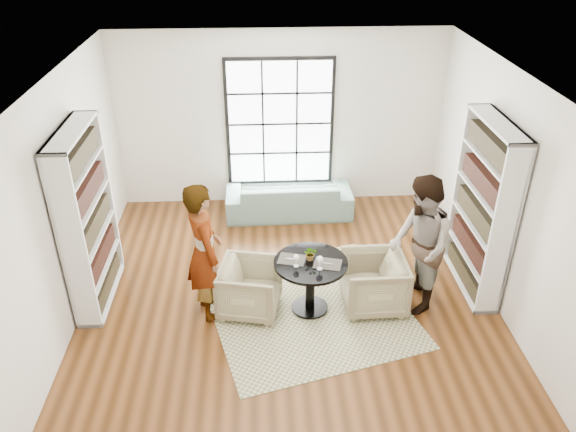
{
  "coord_description": "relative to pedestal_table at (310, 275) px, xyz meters",
  "views": [
    {
      "loc": [
        -0.34,
        -6.0,
        4.76
      ],
      "look_at": [
        0.0,
        0.4,
        1.11
      ],
      "focal_mm": 35.0,
      "sensor_mm": 36.0,
      "label": 1
    }
  ],
  "objects": [
    {
      "name": "rug",
      "position": [
        -0.02,
        0.01,
        -0.54
      ],
      "size": [
        3.06,
        3.06,
        0.01
      ],
      "primitive_type": "cube",
      "rotation": [
        0.0,
        0.0,
        0.27
      ],
      "color": "tan",
      "rests_on": "ground"
    },
    {
      "name": "pedestal_table",
      "position": [
        0.0,
        0.0,
        0.0
      ],
      "size": [
        0.94,
        0.94,
        0.75
      ],
      "rotation": [
        0.0,
        0.0,
        -0.26
      ],
      "color": "black",
      "rests_on": "ground"
    },
    {
      "name": "cutlery_right",
      "position": [
        0.21,
        -0.06,
        0.22
      ],
      "size": [
        0.19,
        0.25,
        0.01
      ],
      "primitive_type": null,
      "rotation": [
        0.0,
        0.0,
        -0.26
      ],
      "color": "silver",
      "rests_on": "placemat_right"
    },
    {
      "name": "sofa",
      "position": [
        -0.14,
        2.6,
        -0.24
      ],
      "size": [
        2.14,
        0.87,
        0.62
      ],
      "primitive_type": "imported",
      "rotation": [
        0.0,
        0.0,
        3.16
      ],
      "color": "slate",
      "rests_on": "ground"
    },
    {
      "name": "placemat_left",
      "position": [
        -0.24,
        0.06,
        0.21
      ],
      "size": [
        0.4,
        0.34,
        0.01
      ],
      "primitive_type": "cube",
      "rotation": [
        0.0,
        0.0,
        -0.26
      ],
      "color": "#2A2724",
      "rests_on": "pedestal_table"
    },
    {
      "name": "wine_glass_right",
      "position": [
        0.1,
        -0.16,
        0.34
      ],
      "size": [
        0.09,
        0.09,
        0.19
      ],
      "color": "silver",
      "rests_on": "pedestal_table"
    },
    {
      "name": "person_right",
      "position": [
        1.38,
        0.03,
        0.38
      ],
      "size": [
        0.71,
        0.91,
        1.86
      ],
      "primitive_type": "imported",
      "rotation": [
        0.0,
        0.0,
        -1.57
      ],
      "color": "gray",
      "rests_on": "ground"
    },
    {
      "name": "wine_glass_left",
      "position": [
        -0.19,
        -0.09,
        0.33
      ],
      "size": [
        0.08,
        0.08,
        0.17
      ],
      "color": "silver",
      "rests_on": "pedestal_table"
    },
    {
      "name": "room_shell",
      "position": [
        -0.26,
        0.69,
        0.71
      ],
      "size": [
        6.0,
        6.01,
        6.0
      ],
      "color": "silver",
      "rests_on": "ground"
    },
    {
      "name": "person_left",
      "position": [
        -1.33,
        0.02,
        0.39
      ],
      "size": [
        0.65,
        0.79,
        1.87
      ],
      "primitive_type": "imported",
      "rotation": [
        0.0,
        0.0,
        1.91
      ],
      "color": "gray",
      "rests_on": "ground"
    },
    {
      "name": "cutlery_left",
      "position": [
        -0.24,
        0.06,
        0.22
      ],
      "size": [
        0.19,
        0.25,
        0.01
      ],
      "primitive_type": null,
      "rotation": [
        0.0,
        0.0,
        -0.26
      ],
      "color": "silver",
      "rests_on": "placemat_left"
    },
    {
      "name": "flower_centerpiece",
      "position": [
        -0.0,
        0.05,
        0.3
      ],
      "size": [
        0.17,
        0.15,
        0.19
      ],
      "primitive_type": "imported",
      "rotation": [
        0.0,
        0.0,
        -0.02
      ],
      "color": "gray",
      "rests_on": "pedestal_table"
    },
    {
      "name": "ground",
      "position": [
        -0.26,
        0.15,
        -0.55
      ],
      "size": [
        6.0,
        6.0,
        0.0
      ],
      "primitive_type": "plane",
      "color": "brown"
    },
    {
      "name": "placemat_right",
      "position": [
        0.21,
        -0.06,
        0.21
      ],
      "size": [
        0.4,
        0.34,
        0.01
      ],
      "primitive_type": "cube",
      "rotation": [
        0.0,
        0.0,
        -0.26
      ],
      "color": "#2A2724",
      "rests_on": "pedestal_table"
    },
    {
      "name": "armchair_left",
      "position": [
        -0.78,
        0.02,
        -0.2
      ],
      "size": [
        0.9,
        0.89,
        0.7
      ],
      "primitive_type": "imported",
      "rotation": [
        0.0,
        0.0,
        1.37
      ],
      "color": "#C2B68B",
      "rests_on": "ground"
    },
    {
      "name": "armchair_right",
      "position": [
        0.83,
        0.03,
        -0.18
      ],
      "size": [
        0.82,
        0.8,
        0.74
      ],
      "primitive_type": "imported",
      "rotation": [
        0.0,
        0.0,
        -1.56
      ],
      "color": "#BEB887",
      "rests_on": "ground"
    }
  ]
}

